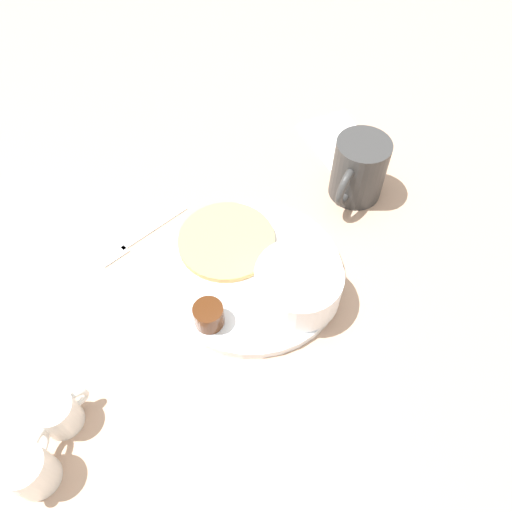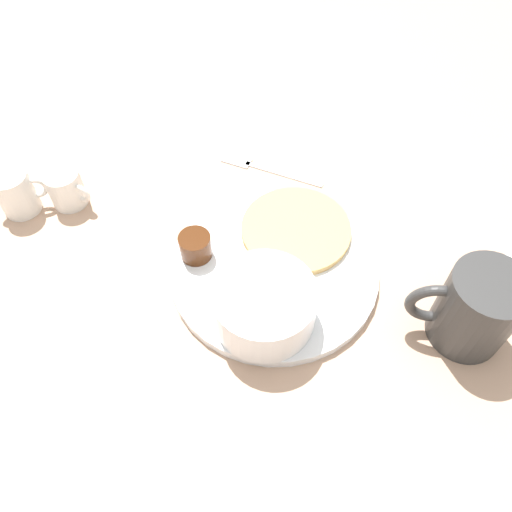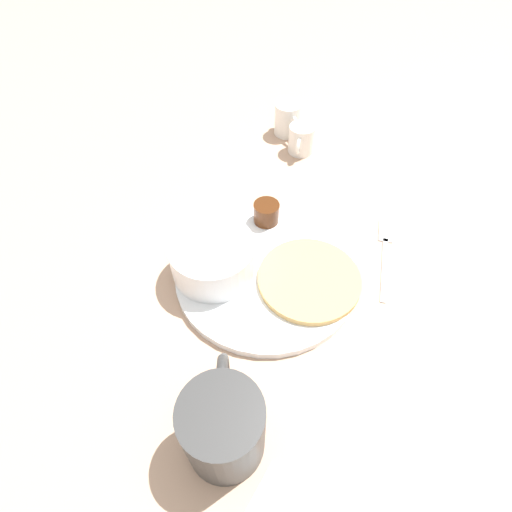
% 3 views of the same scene
% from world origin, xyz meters
% --- Properties ---
extents(ground_plane, '(4.00, 4.00, 0.00)m').
position_xyz_m(ground_plane, '(0.00, 0.00, 0.00)').
color(ground_plane, tan).
extents(plate, '(0.24, 0.24, 0.01)m').
position_xyz_m(plate, '(0.00, 0.00, 0.01)').
color(plate, white).
rests_on(plate, ground_plane).
extents(pancake_stack, '(0.13, 0.13, 0.01)m').
position_xyz_m(pancake_stack, '(-0.06, -0.01, 0.02)').
color(pancake_stack, tan).
rests_on(pancake_stack, plate).
extents(bowl, '(0.11, 0.11, 0.05)m').
position_xyz_m(bowl, '(0.06, 0.03, 0.04)').
color(bowl, white).
rests_on(bowl, plate).
extents(syrup_cup, '(0.04, 0.04, 0.03)m').
position_xyz_m(syrup_cup, '(0.04, -0.08, 0.03)').
color(syrup_cup, '#47230F').
rests_on(syrup_cup, plate).
extents(butter_ramekin, '(0.05, 0.05, 0.04)m').
position_xyz_m(butter_ramekin, '(0.09, 0.03, 0.03)').
color(butter_ramekin, white).
rests_on(butter_ramekin, plate).
extents(coffee_mug, '(0.08, 0.10, 0.10)m').
position_xyz_m(coffee_mug, '(-0.06, 0.21, 0.05)').
color(coffee_mug, '#333333').
rests_on(coffee_mug, ground_plane).
extents(creamer_pitcher_near, '(0.04, 0.07, 0.05)m').
position_xyz_m(creamer_pitcher_near, '(0.07, -0.28, 0.03)').
color(creamer_pitcher_near, white).
rests_on(creamer_pitcher_near, ground_plane).
extents(creamer_pitcher_far, '(0.06, 0.05, 0.06)m').
position_xyz_m(creamer_pitcher_far, '(0.12, -0.32, 0.03)').
color(creamer_pitcher_far, white).
rests_on(creamer_pitcher_far, ground_plane).
extents(fork, '(0.05, 0.15, 0.00)m').
position_xyz_m(fork, '(-0.13, -0.12, 0.00)').
color(fork, silver).
rests_on(fork, ground_plane).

